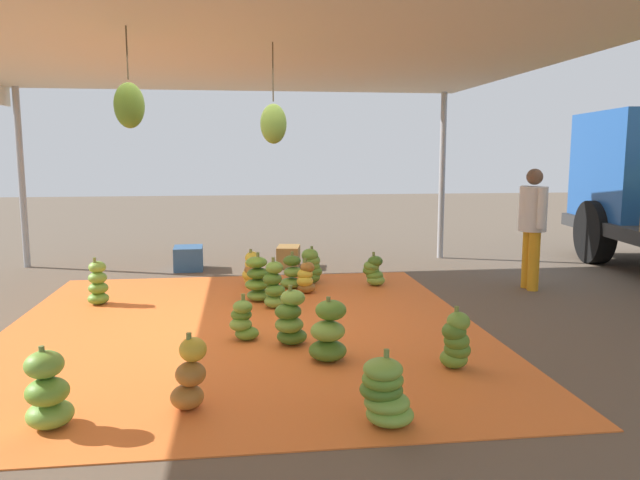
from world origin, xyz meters
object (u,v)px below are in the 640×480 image
Objects in this scene: banana_bunch_10 at (244,321)px; banana_bunch_13 at (292,273)px; banana_bunch_4 at (98,284)px; banana_bunch_7 at (456,342)px; banana_bunch_8 at (306,279)px; worker_0 at (533,219)px; crate_1 at (289,257)px; crate_0 at (189,258)px; banana_bunch_6 at (374,271)px; banana_bunch_11 at (191,376)px; banana_bunch_14 at (275,286)px; banana_bunch_3 at (291,320)px; banana_bunch_0 at (311,267)px; banana_bunch_9 at (329,333)px; banana_bunch_1 at (48,393)px; banana_bunch_2 at (259,281)px; banana_bunch_5 at (252,270)px; banana_bunch_12 at (386,393)px.

banana_bunch_13 is at bearing 163.41° from banana_bunch_10.
banana_bunch_7 is (2.60, 3.35, -0.01)m from banana_bunch_4.
banana_bunch_8 is 0.29× the size of worker_0.
banana_bunch_8 is 1.99m from banana_bunch_10.
banana_bunch_13 is 1.55m from crate_1.
banana_bunch_6 is at bearing 59.47° from crate_0.
banana_bunch_10 is 0.91× the size of banana_bunch_13.
banana_bunch_6 is 0.86× the size of banana_bunch_7.
banana_bunch_11 is at bearing 4.84° from crate_0.
crate_0 is at bearing 157.66° from banana_bunch_4.
banana_bunch_4 is 2.05m from banana_bunch_14.
banana_bunch_3 reaches higher than banana_bunch_6.
banana_bunch_14 reaches higher than banana_bunch_0.
banana_bunch_10 is at bearing -10.93° from crate_1.
banana_bunch_9 is (2.24, 2.37, -0.00)m from banana_bunch_4.
banana_bunch_10 is at bearing 144.63° from banana_bunch_1.
banana_bunch_2 is 2.37m from crate_0.
crate_0 is (-3.65, -0.80, -0.01)m from banana_bunch_10.
banana_bunch_9 is 1.02× the size of crate_0.
banana_bunch_8 reaches higher than crate_1.
banana_bunch_1 reaches higher than banana_bunch_7.
crate_1 is (-1.52, -1.01, -0.04)m from banana_bunch_6.
banana_bunch_11 is 5.21m from crate_0.
banana_bunch_3 is at bearing -122.43° from banana_bunch_7.
banana_bunch_10 is (2.39, -0.91, -0.05)m from banana_bunch_0.
banana_bunch_10 is at bearing -3.16° from banana_bunch_5.
banana_bunch_8 is (-2.85, -0.91, -0.04)m from banana_bunch_7.
banana_bunch_12 is (4.23, 0.77, -0.01)m from banana_bunch_5.
banana_bunch_14 is at bearing 11.39° from banana_bunch_5.
banana_bunch_5 reaches higher than banana_bunch_10.
banana_bunch_1 is 1.00× the size of banana_bunch_9.
banana_bunch_12 is at bearing 16.85° from crate_0.
crate_1 is at bearing 180.00° from banana_bunch_9.
banana_bunch_0 is at bearing 176.24° from banana_bunch_9.
banana_bunch_11 is 5.33m from crate_1.
banana_bunch_1 reaches higher than banana_bunch_8.
banana_bunch_10 reaches higher than crate_1.
banana_bunch_14 reaches higher than banana_bunch_13.
banana_bunch_9 reaches higher than banana_bunch_7.
banana_bunch_1 is at bearing -18.62° from banana_bunch_5.
banana_bunch_7 is 2.55m from banana_bunch_14.
banana_bunch_7 is (-0.71, 2.92, -0.01)m from banana_bunch_1.
worker_0 reaches higher than banana_bunch_1.
banana_bunch_3 reaches higher than crate_0.
banana_bunch_2 reaches higher than crate_0.
banana_bunch_8 is (0.56, -0.13, -0.04)m from banana_bunch_0.
banana_bunch_8 is at bearing 25.66° from banana_bunch_13.
banana_bunch_11 reaches higher than banana_bunch_7.
banana_bunch_9 is at bearing 19.32° from crate_0.
banana_bunch_9 reaches higher than banana_bunch_11.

